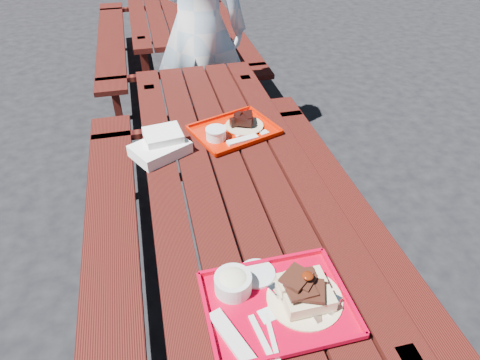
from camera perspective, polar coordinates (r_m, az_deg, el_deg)
The scene contains 7 objects.
ground at distance 2.42m, azimuth -0.85°, elevation -13.37°, with size 60.00×60.00×0.00m, color black.
picnic_table_near at distance 2.01m, azimuth -0.99°, elevation -3.31°, with size 1.41×2.40×0.75m.
picnic_table_far at distance 4.50m, azimuth -9.34°, elevation 20.18°, with size 1.41×2.40×0.75m.
near_tray at distance 1.38m, azimuth 4.74°, elevation -14.99°, with size 0.45×0.39×0.14m.
far_tray at distance 2.16m, azimuth -0.85°, elevation 6.72°, with size 0.47×0.42×0.07m.
white_cloth at distance 2.03m, azimuth -10.49°, elevation 4.57°, with size 0.30×0.27×0.10m.
person at distance 3.12m, azimuth -5.55°, elevation 19.55°, with size 0.67×0.44×1.83m, color #AFD0E9.
Camera 1 is at (-0.32, -1.48, 1.88)m, focal length 32.00 mm.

